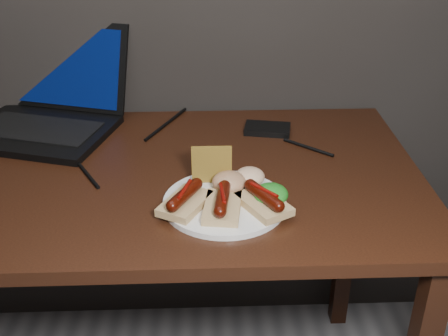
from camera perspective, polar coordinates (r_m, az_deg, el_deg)
desk at (r=1.34m, az=-10.95°, el=-3.78°), size 1.40×0.70×0.75m
laptop at (r=1.55m, az=-17.34°, el=5.87°), size 0.44×0.44×0.25m
hard_drive at (r=1.46m, az=4.43°, el=3.98°), size 0.13×0.09×0.02m
desk_cables at (r=1.40m, az=-10.54°, el=2.08°), size 0.91×0.43×0.01m
plate at (r=1.15m, az=0.06°, el=-3.52°), size 0.32×0.32×0.01m
bread_sausage_left at (r=1.12m, az=-3.98°, el=-3.21°), size 0.12×0.13×0.04m
bread_sausage_center at (r=1.10m, az=-0.16°, el=-3.62°), size 0.08×0.12×0.04m
bread_sausage_right at (r=1.11m, az=4.06°, el=-3.29°), size 0.12×0.13×0.04m
crispbread at (r=1.19m, az=-1.26°, el=0.35°), size 0.08×0.01×0.08m
salad_greens at (r=1.13m, az=4.79°, el=-2.67°), size 0.07×0.07×0.04m
salsa_mound at (r=1.17m, az=0.52°, el=-1.43°), size 0.07×0.07×0.04m
coleslaw_mound at (r=1.19m, az=2.63°, el=-0.86°), size 0.06×0.06×0.04m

